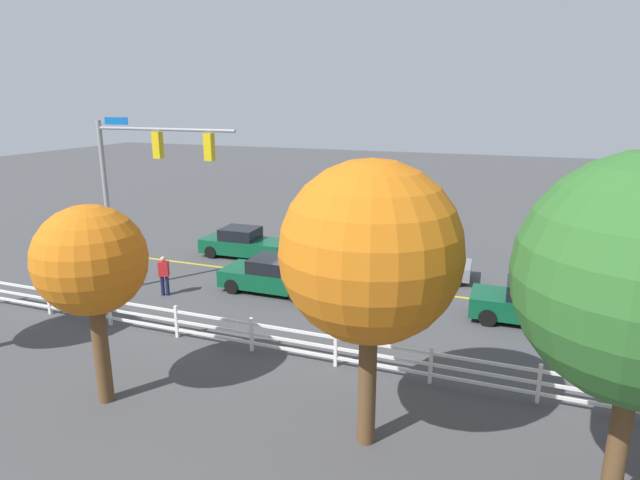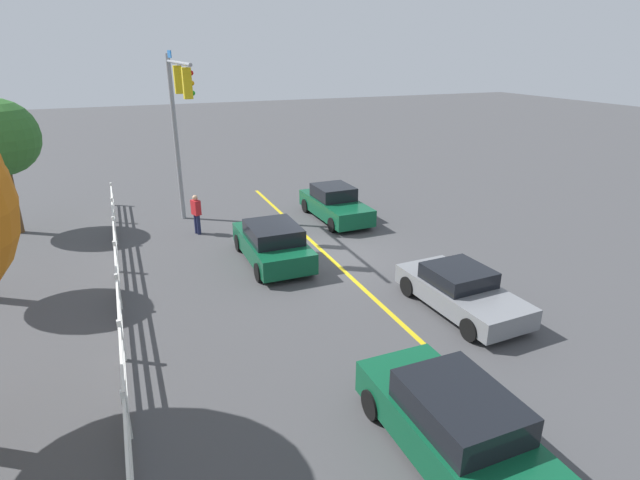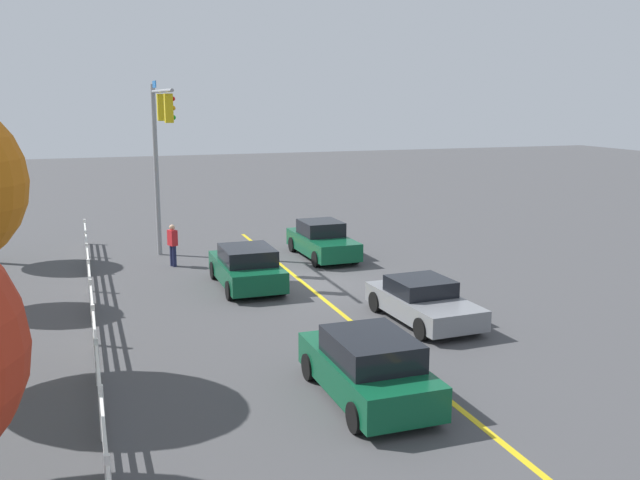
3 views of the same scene
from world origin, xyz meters
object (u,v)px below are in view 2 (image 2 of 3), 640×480
object	(u,v)px
car_3	(335,204)
car_2	(272,243)
car_1	(452,423)
pedestrian	(196,213)
car_0	(461,291)

from	to	relation	value
car_3	car_2	bearing A→B (deg)	-49.31
car_1	pedestrian	distance (m)	14.52
car_0	car_3	size ratio (longest dim) A/B	0.96
car_0	car_2	world-z (taller)	car_2
car_1	car_3	world-z (taller)	car_1
car_0	car_3	bearing A→B (deg)	177.08
car_2	car_3	xyz separation A→B (m)	(3.69, -4.10, -0.01)
car_3	pedestrian	distance (m)	6.17
car_2	car_3	bearing A→B (deg)	-47.76
car_0	car_2	size ratio (longest dim) A/B	0.99
car_0	pedestrian	bearing A→B (deg)	-150.31
car_1	car_3	bearing A→B (deg)	-15.68
car_1	car_2	xyz separation A→B (m)	(10.27, 0.37, -0.03)
car_3	car_0	bearing A→B (deg)	-1.23
car_3	pedestrian	size ratio (longest dim) A/B	2.68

